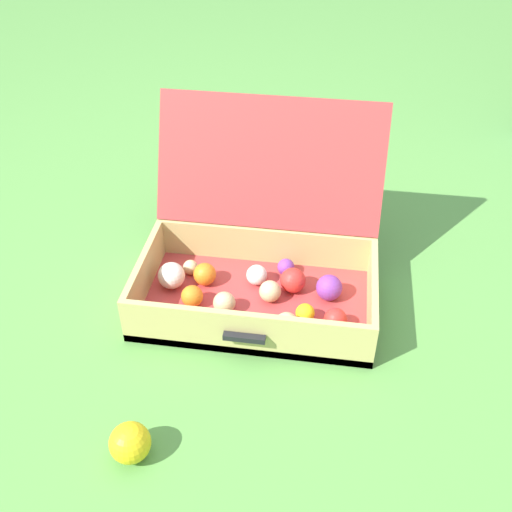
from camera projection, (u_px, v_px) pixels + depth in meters
name	position (u px, v px, depth m)	size (l,w,h in m)	color
ground_plane	(224.00, 297.00, 1.79)	(16.00, 16.00, 0.00)	#569342
open_suitcase	(259.00, 261.00, 1.74)	(0.67, 0.58, 0.49)	#B23838
stray_ball_on_grass	(130.00, 443.00, 1.34)	(0.09, 0.09, 0.09)	yellow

